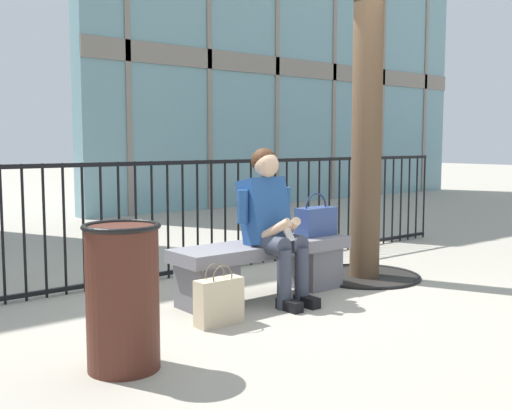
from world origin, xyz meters
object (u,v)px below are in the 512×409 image
(shopping_bag, at_px, (219,301))
(trash_can, at_px, (123,295))
(handbag_on_bench, at_px, (316,221))
(stone_bench, at_px, (264,264))
(seated_person_with_phone, at_px, (272,220))

(shopping_bag, distance_m, trash_can, 0.98)
(handbag_on_bench, distance_m, trash_can, 2.32)
(stone_bench, xyz_separation_m, trash_can, (-1.62, -0.73, 0.15))
(stone_bench, distance_m, handbag_on_bench, 0.66)
(seated_person_with_phone, bearing_deg, shopping_bag, -159.32)
(stone_bench, xyz_separation_m, handbag_on_bench, (0.58, -0.01, 0.31))
(handbag_on_bench, xyz_separation_m, trash_can, (-2.20, -0.72, -0.16))
(seated_person_with_phone, relative_size, trash_can, 1.49)
(seated_person_with_phone, distance_m, trash_can, 1.72)
(handbag_on_bench, height_order, shopping_bag, handbag_on_bench)
(handbag_on_bench, bearing_deg, shopping_bag, -163.64)
(stone_bench, bearing_deg, handbag_on_bench, -0.99)
(stone_bench, distance_m, trash_can, 1.78)
(seated_person_with_phone, bearing_deg, stone_bench, 78.74)
(stone_bench, height_order, trash_can, trash_can)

